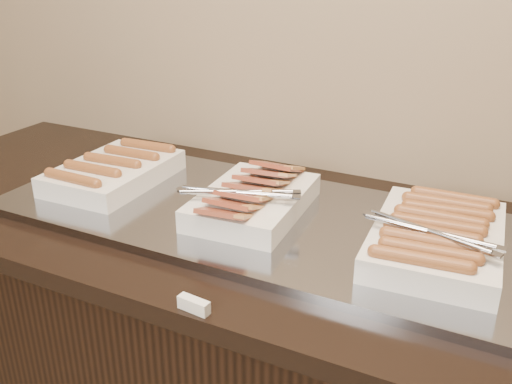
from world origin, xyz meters
TOP-DOWN VIEW (x-y plane):
  - counter at (0.00, 2.13)m, footprint 2.06×0.76m
  - warming_tray at (0.01, 2.13)m, footprint 1.20×0.50m
  - dish_left at (-0.40, 2.13)m, footprint 0.23×0.34m
  - dish_center at (-0.00, 2.13)m, footprint 0.27×0.34m
  - dish_right at (0.40, 2.13)m, footprint 0.28×0.37m
  - label_holder at (0.07, 1.77)m, footprint 0.06×0.02m

SIDE VIEW (x-z plane):
  - counter at x=0.00m, z-range 0.00..0.90m
  - warming_tray at x=0.01m, z-range 0.90..0.92m
  - label_holder at x=0.07m, z-range 0.90..0.92m
  - dish_left at x=-0.40m, z-range 0.91..0.98m
  - dish_right at x=0.40m, z-range 0.91..0.99m
  - dish_center at x=0.00m, z-range 0.91..1.00m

